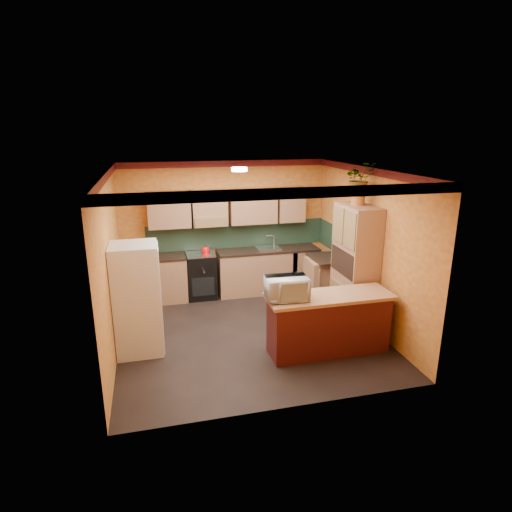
{
  "coord_description": "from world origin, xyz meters",
  "views": [
    {
      "loc": [
        -1.46,
        -6.39,
        3.3
      ],
      "look_at": [
        0.25,
        0.45,
        1.2
      ],
      "focal_mm": 30.0,
      "sensor_mm": 36.0,
      "label": 1
    }
  ],
  "objects": [
    {
      "name": "room_shell",
      "position": [
        0.02,
        0.28,
        2.09
      ],
      "size": [
        4.24,
        4.24,
        2.72
      ],
      "color": "black",
      "rests_on": "ground"
    },
    {
      "name": "base_cabinets_back",
      "position": [
        0.06,
        1.8,
        0.44
      ],
      "size": [
        3.65,
        0.6,
        0.88
      ],
      "primitive_type": "cube",
      "color": "#A47756",
      "rests_on": "ground"
    },
    {
      "name": "countertop_back",
      "position": [
        0.06,
        1.8,
        0.9
      ],
      "size": [
        3.65,
        0.62,
        0.04
      ],
      "primitive_type": "cube",
      "color": "black",
      "rests_on": "base_cabinets_back"
    },
    {
      "name": "stove",
      "position": [
        -0.56,
        1.8,
        0.46
      ],
      "size": [
        0.58,
        0.58,
        0.91
      ],
      "primitive_type": "cube",
      "color": "black",
      "rests_on": "ground"
    },
    {
      "name": "kettle",
      "position": [
        -0.46,
        1.75,
        1.0
      ],
      "size": [
        0.18,
        0.18,
        0.18
      ],
      "primitive_type": null,
      "rotation": [
        0.0,
        0.0,
        0.03
      ],
      "color": "red",
      "rests_on": "stove"
    },
    {
      "name": "sink",
      "position": [
        0.84,
        1.8,
        0.94
      ],
      "size": [
        0.48,
        0.4,
        0.03
      ],
      "primitive_type": "cube",
      "color": "silver",
      "rests_on": "countertop_back"
    },
    {
      "name": "base_cabinets_right",
      "position": [
        1.8,
        0.93,
        0.44
      ],
      "size": [
        0.6,
        0.8,
        0.88
      ],
      "primitive_type": "cube",
      "color": "#A47756",
      "rests_on": "ground"
    },
    {
      "name": "countertop_right",
      "position": [
        1.8,
        0.93,
        0.9
      ],
      "size": [
        0.62,
        0.8,
        0.04
      ],
      "primitive_type": "cube",
      "color": "black",
      "rests_on": "base_cabinets_right"
    },
    {
      "name": "fridge",
      "position": [
        -1.75,
        -0.18,
        0.85
      ],
      "size": [
        0.68,
        0.66,
        1.7
      ],
      "primitive_type": "cube",
      "color": "white",
      "rests_on": "ground"
    },
    {
      "name": "pantry",
      "position": [
        1.85,
        -0.08,
        1.05
      ],
      "size": [
        0.48,
        0.9,
        2.1
      ],
      "primitive_type": "cube",
      "color": "#A47756",
      "rests_on": "ground"
    },
    {
      "name": "fern_pot",
      "position": [
        1.85,
        -0.03,
        2.18
      ],
      "size": [
        0.22,
        0.22,
        0.16
      ],
      "primitive_type": "cylinder",
      "color": "#AA6229",
      "rests_on": "pantry"
    },
    {
      "name": "fern",
      "position": [
        1.85,
        -0.03,
        2.53
      ],
      "size": [
        0.5,
        0.44,
        0.54
      ],
      "primitive_type": "imported",
      "rotation": [
        0.0,
        0.0,
        0.04
      ],
      "color": "#A47756",
      "rests_on": "fern_pot"
    },
    {
      "name": "breakfast_bar",
      "position": [
        1.04,
        -0.91,
        0.44
      ],
      "size": [
        1.8,
        0.55,
        0.88
      ],
      "primitive_type": "cube",
      "color": "#4B1411",
      "rests_on": "ground"
    },
    {
      "name": "bar_top",
      "position": [
        1.04,
        -0.91,
        0.91
      ],
      "size": [
        1.9,
        0.65,
        0.05
      ],
      "primitive_type": "cube",
      "color": "tan",
      "rests_on": "breakfast_bar"
    },
    {
      "name": "microwave",
      "position": [
        0.36,
        -0.91,
        1.1
      ],
      "size": [
        0.62,
        0.44,
        0.33
      ],
      "primitive_type": "imported",
      "rotation": [
        0.0,
        0.0,
        -0.05
      ],
      "color": "white",
      "rests_on": "bar_top"
    }
  ]
}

